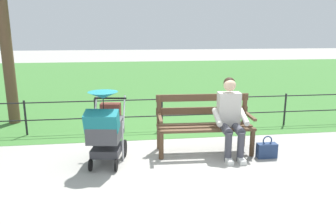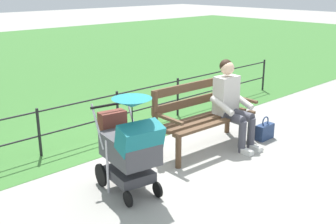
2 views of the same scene
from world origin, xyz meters
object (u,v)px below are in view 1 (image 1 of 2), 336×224
object	(u,v)px
person_on_bench	(230,115)
stroller	(106,127)
handbag	(267,150)
park_bench	(204,121)

from	to	relation	value
person_on_bench	stroller	bearing A→B (deg)	4.28
person_on_bench	handbag	bearing A→B (deg)	157.32
person_on_bench	handbag	size ratio (longest dim) A/B	3.45
park_bench	stroller	distance (m)	1.66
person_on_bench	stroller	world-z (taller)	person_on_bench
park_bench	stroller	world-z (taller)	stroller
stroller	handbag	bearing A→B (deg)	178.08
person_on_bench	stroller	size ratio (longest dim) A/B	1.11
park_bench	handbag	size ratio (longest dim) A/B	4.38
park_bench	stroller	bearing A→B (deg)	12.96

